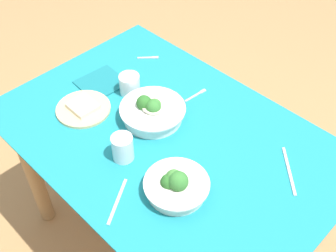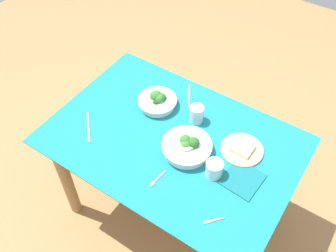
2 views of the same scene
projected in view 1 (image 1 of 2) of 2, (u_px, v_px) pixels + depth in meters
The scene contains 12 objects.
ground_plane at pixel (167, 239), 2.11m from camera, with size 6.00×6.00×0.00m, color #9E7547.
dining_table at pixel (167, 158), 1.67m from camera, with size 1.28×0.87×0.75m.
broccoli_bowl_far at pixel (176, 185), 1.37m from camera, with size 0.22×0.22×0.10m.
broccoli_bowl_near at pixel (152, 111), 1.61m from camera, with size 0.25×0.25×0.10m.
bread_side_plate at pixel (83, 108), 1.67m from camera, with size 0.21×0.21×0.03m.
water_glass_center at pixel (123, 148), 1.47m from camera, with size 0.08×0.08×0.10m, color silver.
water_glass_side at pixel (130, 84), 1.72m from camera, with size 0.08×0.08×0.08m, color silver.
fork_by_far_bowl at pixel (149, 58), 1.91m from camera, with size 0.07×0.08×0.00m.
fork_by_near_bowl at pixel (196, 95), 1.73m from camera, with size 0.02×0.11×0.00m.
table_knife_left at pixel (289, 170), 1.46m from camera, with size 0.21×0.01×0.00m, color #B7B7BC.
table_knife_right at pixel (117, 201), 1.37m from camera, with size 0.18×0.01×0.00m, color #B7B7BC.
napkin_folded_upper at pixel (101, 83), 1.79m from camera, with size 0.17×0.18×0.01m, color #156870.
Camera 1 is at (-0.77, 0.77, 1.90)m, focal length 45.38 mm.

